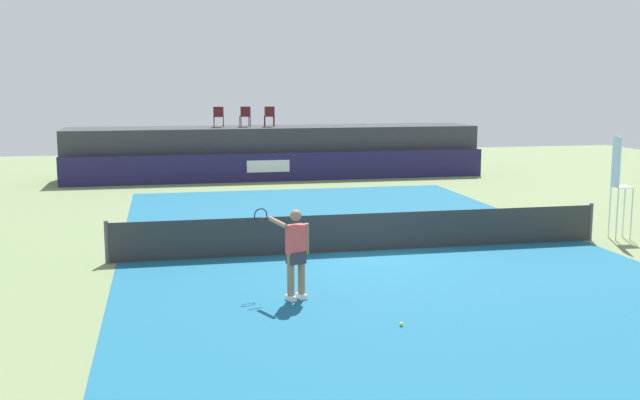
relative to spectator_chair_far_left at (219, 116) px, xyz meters
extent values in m
plane|color=#6B7F51|center=(2.43, -12.44, -2.69)|extent=(48.00, 48.00, 0.00)
cube|color=#16597A|center=(2.43, -15.44, -2.69)|extent=(12.00, 22.00, 0.00)
cube|color=#231E4C|center=(2.43, -1.94, -2.09)|extent=(18.00, 0.20, 1.20)
cube|color=white|center=(1.88, -2.05, -2.03)|extent=(1.80, 0.02, 0.50)
cube|color=#38383D|center=(2.43, -0.14, -1.59)|extent=(18.00, 2.80, 2.20)
cylinder|color=#561919|center=(0.23, 0.26, -0.27)|extent=(0.04, 0.04, 0.44)
cylinder|color=#561919|center=(-0.18, 0.29, -0.27)|extent=(0.04, 0.04, 0.44)
cylinder|color=#561919|center=(0.19, -0.14, -0.27)|extent=(0.04, 0.04, 0.44)
cylinder|color=#561919|center=(-0.21, -0.11, -0.27)|extent=(0.04, 0.04, 0.44)
cube|color=#561919|center=(0.01, 0.07, -0.04)|extent=(0.48, 0.48, 0.03)
cube|color=#561919|center=(-0.01, -0.13, 0.19)|extent=(0.44, 0.06, 0.42)
cylinder|color=#561919|center=(1.35, 0.25, -0.27)|extent=(0.04, 0.04, 0.44)
cylinder|color=#561919|center=(0.95, 0.24, -0.27)|extent=(0.04, 0.04, 0.44)
cylinder|color=#561919|center=(1.36, -0.16, -0.27)|extent=(0.04, 0.04, 0.44)
cylinder|color=#561919|center=(0.96, -0.17, -0.27)|extent=(0.04, 0.04, 0.44)
cube|color=#561919|center=(1.16, 0.04, -0.04)|extent=(0.45, 0.45, 0.03)
cube|color=#561919|center=(1.16, -0.17, 0.19)|extent=(0.44, 0.04, 0.42)
cylinder|color=#561919|center=(2.43, 0.07, -0.27)|extent=(0.04, 0.04, 0.44)
cylinder|color=#561919|center=(2.02, 0.09, -0.27)|extent=(0.04, 0.04, 0.44)
cylinder|color=#561919|center=(2.40, -0.33, -0.27)|extent=(0.04, 0.04, 0.44)
cylinder|color=#561919|center=(2.00, -0.31, -0.27)|extent=(0.04, 0.04, 0.44)
cube|color=#561919|center=(2.21, -0.12, -0.04)|extent=(0.46, 0.46, 0.03)
cube|color=#561919|center=(2.20, -0.33, 0.19)|extent=(0.44, 0.05, 0.42)
cylinder|color=white|center=(9.68, -15.66, -1.99)|extent=(0.04, 0.04, 1.40)
cylinder|color=white|center=(9.72, -15.26, -1.99)|extent=(0.04, 0.04, 1.40)
cylinder|color=white|center=(9.28, -15.62, -1.99)|extent=(0.04, 0.04, 1.40)
cylinder|color=white|center=(9.32, -15.22, -1.99)|extent=(0.04, 0.04, 1.40)
cube|color=white|center=(9.50, -15.44, -1.28)|extent=(0.48, 0.48, 0.03)
cube|color=white|center=(9.29, -15.42, -0.60)|extent=(0.07, 0.44, 1.33)
cube|color=#2D2D2D|center=(2.43, -15.44, -2.22)|extent=(12.40, 0.02, 0.95)
cylinder|color=#4C4C51|center=(-3.77, -15.44, -2.19)|extent=(0.10, 0.10, 1.00)
cylinder|color=#4C4C51|center=(8.63, -15.44, -2.19)|extent=(0.10, 0.10, 1.00)
cube|color=white|center=(0.13, -19.20, -2.64)|extent=(0.20, 0.29, 0.10)
cylinder|color=#997051|center=(0.13, -19.20, -2.18)|extent=(0.14, 0.14, 0.82)
cube|color=white|center=(-0.09, -19.29, -2.64)|extent=(0.20, 0.29, 0.10)
cylinder|color=#997051|center=(-0.09, -19.29, -2.18)|extent=(0.14, 0.14, 0.82)
cube|color=#333338|center=(0.02, -19.24, -1.85)|extent=(0.40, 0.33, 0.24)
cube|color=#E54C47|center=(0.02, -19.24, -1.49)|extent=(0.41, 0.31, 0.56)
sphere|color=#997051|center=(0.02, -19.24, -1.03)|extent=(0.22, 0.22, 0.22)
cylinder|color=#997051|center=(0.24, -19.16, -1.51)|extent=(0.09, 0.09, 0.60)
cylinder|color=#997051|center=(-0.30, -19.08, -1.19)|extent=(0.30, 0.60, 0.14)
cylinder|color=black|center=(-0.45, -18.68, -1.16)|extent=(0.29, 0.14, 0.03)
torus|color=black|center=(-0.55, -18.41, -1.16)|extent=(0.29, 0.13, 0.30)
sphere|color=#D8EA33|center=(1.52, -21.21, -2.66)|extent=(0.07, 0.07, 0.07)
camera|label=1|loc=(-2.42, -33.12, 1.50)|focal=42.18mm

